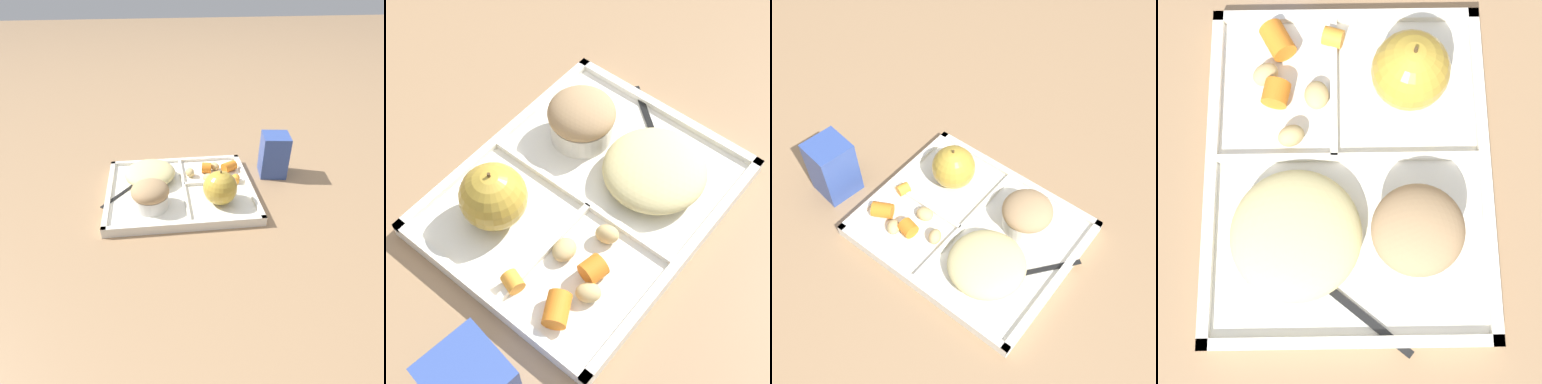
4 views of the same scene
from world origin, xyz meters
The scene contains 16 objects.
ground centered at (0.00, 0.00, 0.00)m, with size 6.00×6.00×0.00m, color #997551.
lunch_tray centered at (0.00, 0.00, 0.01)m, with size 0.35×0.28×0.02m.
green_apple centered at (-0.09, 0.06, 0.05)m, with size 0.08×0.08×0.08m.
bran_muffin centered at (0.07, 0.06, 0.05)m, with size 0.08×0.08×0.06m.
carrot_slice_edge centered at (-0.08, -0.07, 0.03)m, with size 0.03×0.03×0.02m, color orange.
carrot_slice_center centered at (-0.14, -0.01, 0.02)m, with size 0.02×0.02×0.02m, color orange.
carrot_slice_near_corner centered at (-0.13, -0.07, 0.03)m, with size 0.03×0.03×0.03m, color orange.
potato_chunk_small centered at (-0.03, -0.06, 0.03)m, with size 0.03×0.02×0.02m, color tan.
potato_chunk_browned centered at (-0.10, -0.08, 0.02)m, with size 0.03×0.02×0.02m, color tan.
potato_chunk_corner centered at (-0.07, -0.03, 0.02)m, with size 0.03×0.03×0.02m, color tan.
egg_noodle_pile centered at (0.07, -0.05, 0.03)m, with size 0.13×0.12×0.04m, color #D6C684.
meatball_back centered at (0.07, -0.07, 0.03)m, with size 0.03×0.03×0.03m, color brown.
meatball_center centered at (0.08, -0.05, 0.03)m, with size 0.03×0.03×0.03m, color #755B4C.
meatball_side centered at (0.09, -0.06, 0.03)m, with size 0.03×0.03×0.03m, color brown.
plastic_fork centered at (0.12, -0.02, 0.02)m, with size 0.12×0.14×0.00m.
milk_carton centered at (-0.25, -0.07, 0.06)m, with size 0.07×0.07×0.11m, color #334C99.
Camera 1 is at (0.05, 0.68, 0.47)m, focal length 31.98 mm.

